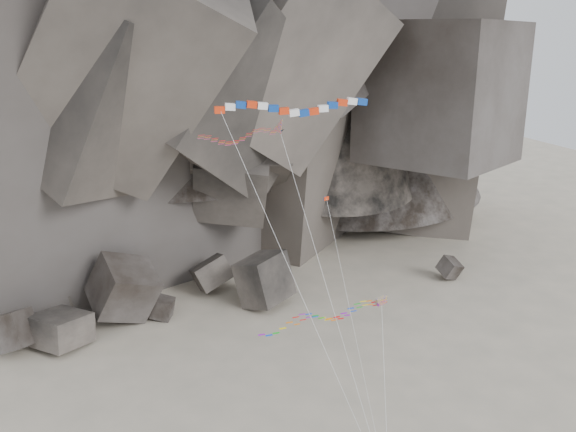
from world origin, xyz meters
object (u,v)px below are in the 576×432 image
object	(u,v)px
parafoil_kite	(318,317)
pennant_kite	(343,278)
banner_kite	(293,109)
delta_kite	(236,136)

from	to	relation	value
parafoil_kite	pennant_kite	xyz separation A→B (m)	(1.36, -1.90, 4.20)
parafoil_kite	banner_kite	bearing A→B (deg)	121.05
pennant_kite	delta_kite	bearing A→B (deg)	115.29
banner_kite	parafoil_kite	distance (m)	18.03
banner_kite	parafoil_kite	bearing A→B (deg)	-37.46
banner_kite	pennant_kite	distance (m)	14.47
delta_kite	banner_kite	distance (m)	5.94
banner_kite	pennant_kite	xyz separation A→B (m)	(3.06, -3.66, -13.66)
banner_kite	pennant_kite	bearing A→B (deg)	-41.55
banner_kite	pennant_kite	size ratio (longest dim) A/B	1.36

